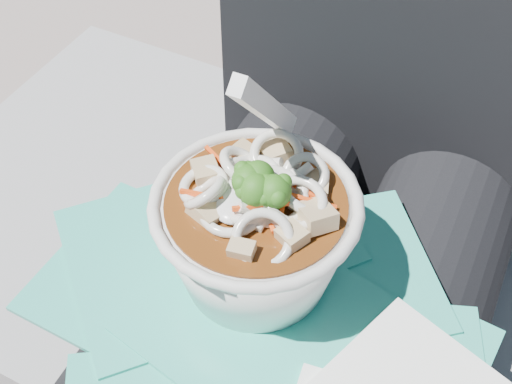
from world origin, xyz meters
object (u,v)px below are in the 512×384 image
at_px(person_body, 324,258).
at_px(stone_ledge, 323,377).
at_px(lap, 282,358).
at_px(plastic_bag, 264,329).
at_px(udon_bowl, 257,227).

bearing_deg(person_body, stone_ledge, 90.00).
bearing_deg(lap, plastic_bag, -104.52).
relative_size(lap, plastic_bag, 1.17).
relative_size(lap, person_body, 0.49).
bearing_deg(stone_ledge, person_body, -90.00).
xyz_separation_m(stone_ledge, plastic_bag, (-0.01, -0.17, 0.37)).
distance_m(plastic_bag, udon_bowl, 0.08).
bearing_deg(udon_bowl, plastic_bag, -58.52).
height_order(stone_ledge, person_body, person_body).
xyz_separation_m(stone_ledge, person_body, (0.00, -0.06, 0.32)).
height_order(stone_ledge, udon_bowl, udon_bowl).
xyz_separation_m(stone_ledge, lap, (0.00, -0.15, 0.29)).
relative_size(person_body, udon_bowl, 5.09).
height_order(person_body, plastic_bag, person_body).
height_order(stone_ledge, lap, lap).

